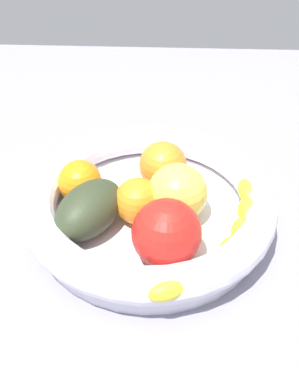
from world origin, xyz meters
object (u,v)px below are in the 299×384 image
(fruit_bowl, at_px, (150,204))
(apple_yellow, at_px, (177,193))
(banana_draped_left, at_px, (227,245))
(orange_mid_right, at_px, (138,201))
(orange_front, at_px, (80,182))
(tomato_red, at_px, (166,233))
(avocado_dark, at_px, (89,209))
(orange_mid_left, at_px, (163,165))

(fruit_bowl, height_order, apple_yellow, apple_yellow)
(fruit_bowl, height_order, banana_draped_left, fruit_bowl)
(banana_draped_left, bearing_deg, orange_mid_right, 59.19)
(apple_yellow, bearing_deg, orange_front, 78.02)
(orange_mid_right, xyz_separation_m, apple_yellow, (0.01, -0.05, 0.01))
(fruit_bowl, relative_size, tomato_red, 4.07)
(fruit_bowl, xyz_separation_m, avocado_dark, (-0.03, 0.07, 0.02))
(fruit_bowl, xyz_separation_m, orange_mid_right, (-0.01, 0.01, 0.02))
(banana_draped_left, height_order, avocado_dark, avocado_dark)
(banana_draped_left, relative_size, orange_front, 3.50)
(apple_yellow, bearing_deg, banana_draped_left, -141.73)
(orange_mid_right, height_order, tomato_red, tomato_red)
(orange_front, relative_size, apple_yellow, 0.77)
(orange_front, height_order, avocado_dark, same)
(fruit_bowl, bearing_deg, orange_front, 77.76)
(banana_draped_left, xyz_separation_m, avocado_dark, (0.04, 0.15, 0.01))
(orange_front, xyz_separation_m, tomato_red, (-0.10, -0.11, 0.01))
(avocado_dark, xyz_separation_m, tomato_red, (-0.04, -0.09, 0.01))
(orange_mid_right, height_order, apple_yellow, apple_yellow)
(orange_front, relative_size, orange_mid_right, 0.98)
(orange_front, xyz_separation_m, avocado_dark, (-0.05, -0.02, 0.00))
(orange_front, bearing_deg, tomato_red, -131.14)
(orange_front, bearing_deg, orange_mid_right, -114.45)
(apple_yellow, xyz_separation_m, tomato_red, (-0.07, 0.01, 0.00))
(orange_mid_right, distance_m, avocado_dark, 0.06)
(orange_mid_left, bearing_deg, apple_yellow, -162.95)
(orange_front, relative_size, avocado_dark, 0.56)
(avocado_dark, height_order, tomato_red, tomato_red)
(avocado_dark, bearing_deg, orange_front, 21.29)
(fruit_bowl, relative_size, banana_draped_left, 1.58)
(orange_mid_left, distance_m, avocado_dark, 0.12)
(banana_draped_left, bearing_deg, tomato_red, 91.86)
(orange_mid_left, height_order, tomato_red, tomato_red)
(banana_draped_left, relative_size, apple_yellow, 2.70)
(orange_mid_right, bearing_deg, orange_mid_left, -21.86)
(orange_front, distance_m, orange_mid_left, 0.11)
(orange_front, distance_m, tomato_red, 0.15)
(fruit_bowl, xyz_separation_m, banana_draped_left, (-0.07, -0.09, 0.01))
(orange_mid_left, bearing_deg, tomato_red, -176.96)
(orange_mid_right, relative_size, apple_yellow, 0.79)
(orange_mid_left, bearing_deg, orange_front, 108.74)
(avocado_dark, height_order, apple_yellow, apple_yellow)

